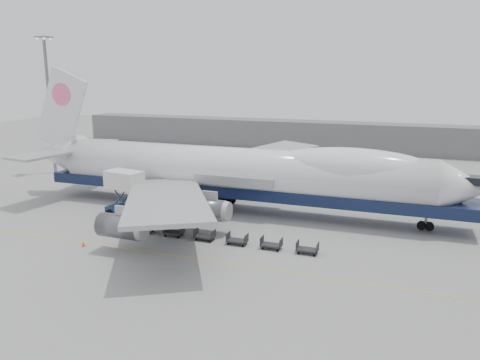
% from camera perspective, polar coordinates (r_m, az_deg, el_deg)
% --- Properties ---
extents(ground, '(260.00, 260.00, 0.00)m').
position_cam_1_polar(ground, '(55.62, -4.95, -7.00)').
color(ground, gray).
rests_on(ground, ground).
extents(apron_line, '(60.00, 0.15, 0.01)m').
position_cam_1_polar(apron_line, '(50.62, -7.85, -9.14)').
color(apron_line, gold).
rests_on(apron_line, ground).
extents(hangar, '(110.00, 8.00, 7.00)m').
position_cam_1_polar(hangar, '(122.64, 4.66, 5.66)').
color(hangar, slate).
rests_on(hangar, ground).
extents(floodlight_mast, '(2.40, 2.40, 25.43)m').
position_cam_1_polar(floodlight_mast, '(96.17, -22.25, 9.21)').
color(floodlight_mast, slate).
rests_on(floodlight_mast, ground).
extents(airliner, '(67.00, 55.30, 19.98)m').
position_cam_1_polar(airliner, '(64.52, -0.03, 1.04)').
color(airliner, white).
rests_on(airliner, ground).
extents(catering_truck, '(5.69, 4.33, 6.17)m').
position_cam_1_polar(catering_truck, '(64.64, -13.86, -1.30)').
color(catering_truck, navy).
rests_on(catering_truck, ground).
extents(traffic_cone, '(0.42, 0.42, 0.62)m').
position_cam_1_polar(traffic_cone, '(55.47, -18.55, -7.39)').
color(traffic_cone, '#F94A0D').
rests_on(traffic_cone, ground).
extents(dolly_0, '(2.30, 1.35, 1.30)m').
position_cam_1_polar(dolly_0, '(58.19, -11.57, -5.76)').
color(dolly_0, '#2D2D30').
rests_on(dolly_0, ground).
extents(dolly_1, '(2.30, 1.35, 1.30)m').
position_cam_1_polar(dolly_1, '(56.26, -8.07, -6.28)').
color(dolly_1, '#2D2D30').
rests_on(dolly_1, ground).
extents(dolly_2, '(2.30, 1.35, 1.30)m').
position_cam_1_polar(dolly_2, '(54.57, -4.32, -6.80)').
color(dolly_2, '#2D2D30').
rests_on(dolly_2, ground).
extents(dolly_3, '(2.30, 1.35, 1.30)m').
position_cam_1_polar(dolly_3, '(53.12, -0.34, -7.32)').
color(dolly_3, '#2D2D30').
rests_on(dolly_3, ground).
extents(dolly_4, '(2.30, 1.35, 1.30)m').
position_cam_1_polar(dolly_4, '(51.94, 3.84, -7.83)').
color(dolly_4, '#2D2D30').
rests_on(dolly_4, ground).
extents(dolly_5, '(2.30, 1.35, 1.30)m').
position_cam_1_polar(dolly_5, '(51.05, 8.21, -8.32)').
color(dolly_5, '#2D2D30').
rests_on(dolly_5, ground).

